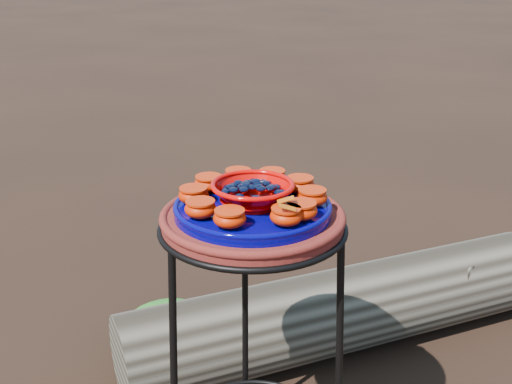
{
  "coord_description": "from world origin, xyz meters",
  "views": [
    {
      "loc": [
        -0.12,
        -1.24,
        1.26
      ],
      "look_at": [
        0.01,
        0.0,
        0.78
      ],
      "focal_mm": 45.0,
      "sensor_mm": 36.0,
      "label": 1
    }
  ],
  "objects": [
    {
      "name": "plant_stand",
      "position": [
        0.0,
        0.0,
        0.35
      ],
      "size": [
        0.44,
        0.44,
        0.7
      ],
      "primitive_type": null,
      "color": "black",
      "rests_on": "ground"
    },
    {
      "name": "orange_half_2",
      "position": [
        0.12,
        -0.02,
        0.77
      ],
      "size": [
        0.06,
        0.06,
        0.04
      ],
      "primitive_type": "ellipsoid",
      "color": "#AE1800",
      "rests_on": "cobalt_plate"
    },
    {
      "name": "cobalt_plate",
      "position": [
        0.0,
        0.0,
        0.74
      ],
      "size": [
        0.33,
        0.33,
        0.02
      ],
      "primitive_type": "cylinder",
      "color": "#010036",
      "rests_on": "terracotta_saucer"
    },
    {
      "name": "red_bowl",
      "position": [
        0.0,
        0.0,
        0.78
      ],
      "size": [
        0.16,
        0.16,
        0.05
      ],
      "primitive_type": null,
      "color": "#C90502",
      "rests_on": "cobalt_plate"
    },
    {
      "name": "orange_half_0",
      "position": [
        0.05,
        -0.11,
        0.77
      ],
      "size": [
        0.06,
        0.06,
        0.04
      ],
      "primitive_type": "ellipsoid",
      "color": "#AE1800",
      "rests_on": "cobalt_plate"
    },
    {
      "name": "orange_half_3",
      "position": [
        0.11,
        0.06,
        0.77
      ],
      "size": [
        0.06,
        0.06,
        0.04
      ],
      "primitive_type": "ellipsoid",
      "color": "#AE1800",
      "rests_on": "cobalt_plate"
    },
    {
      "name": "orange_half_1",
      "position": [
        0.09,
        -0.09,
        0.77
      ],
      "size": [
        0.06,
        0.06,
        0.04
      ],
      "primitive_type": "ellipsoid",
      "color": "#AE1800",
      "rests_on": "cobalt_plate"
    },
    {
      "name": "orange_half_4",
      "position": [
        0.06,
        0.11,
        0.77
      ],
      "size": [
        0.06,
        0.06,
        0.04
      ],
      "primitive_type": "ellipsoid",
      "color": "#AE1800",
      "rests_on": "cobalt_plate"
    },
    {
      "name": "driftwood_log",
      "position": [
        0.35,
        0.55,
        0.14
      ],
      "size": [
        1.53,
        0.8,
        0.28
      ],
      "primitive_type": null,
      "rotation": [
        0.0,
        0.0,
        0.3
      ],
      "color": "black",
      "rests_on": "ground"
    },
    {
      "name": "orange_half_6",
      "position": [
        -0.09,
        0.09,
        0.77
      ],
      "size": [
        0.06,
        0.06,
        0.04
      ],
      "primitive_type": "ellipsoid",
      "color": "#AE1800",
      "rests_on": "cobalt_plate"
    },
    {
      "name": "orange_half_5",
      "position": [
        -0.02,
        0.12,
        0.77
      ],
      "size": [
        0.06,
        0.06,
        0.04
      ],
      "primitive_type": "ellipsoid",
      "color": "#AE1800",
      "rests_on": "cobalt_plate"
    },
    {
      "name": "terracotta_saucer",
      "position": [
        0.0,
        0.0,
        0.72
      ],
      "size": [
        0.38,
        0.38,
        0.03
      ],
      "primitive_type": "cylinder",
      "color": "#5A100C",
      "rests_on": "plant_stand"
    },
    {
      "name": "glass_gems",
      "position": [
        0.0,
        0.0,
        0.81
      ],
      "size": [
        0.13,
        0.13,
        0.02
      ],
      "primitive_type": null,
      "color": "black",
      "rests_on": "red_bowl"
    },
    {
      "name": "orange_half_8",
      "position": [
        -0.11,
        -0.06,
        0.77
      ],
      "size": [
        0.06,
        0.06,
        0.04
      ],
      "primitive_type": "ellipsoid",
      "color": "#AE1800",
      "rests_on": "cobalt_plate"
    },
    {
      "name": "foliage_back",
      "position": [
        -0.22,
        0.58,
        0.08
      ],
      "size": [
        0.33,
        0.33,
        0.16
      ],
      "primitive_type": "ellipsoid",
      "color": "#1F6620",
      "rests_on": "ground"
    },
    {
      "name": "orange_half_7",
      "position": [
        -0.12,
        0.02,
        0.77
      ],
      "size": [
        0.06,
        0.06,
        0.04
      ],
      "primitive_type": "ellipsoid",
      "color": "#AE1800",
      "rests_on": "cobalt_plate"
    },
    {
      "name": "butterfly",
      "position": [
        0.05,
        -0.11,
        0.79
      ],
      "size": [
        0.07,
        0.05,
        0.01
      ],
      "primitive_type": null,
      "rotation": [
        0.0,
        0.0,
        -0.07
      ],
      "color": "#C95207",
      "rests_on": "orange_half_0"
    },
    {
      "name": "orange_half_9",
      "position": [
        -0.06,
        -0.11,
        0.77
      ],
      "size": [
        0.06,
        0.06,
        0.04
      ],
      "primitive_type": "ellipsoid",
      "color": "#AE1800",
      "rests_on": "cobalt_plate"
    }
  ]
}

